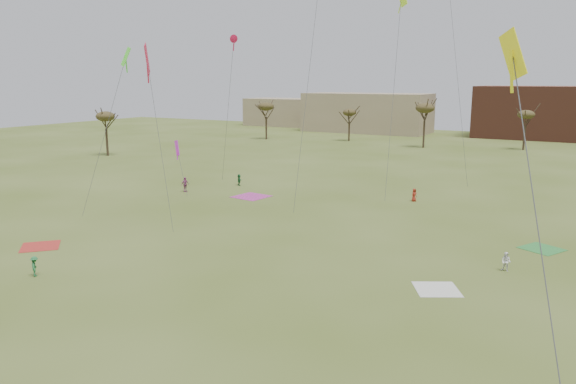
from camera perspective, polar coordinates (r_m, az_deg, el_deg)
The scene contains 14 objects.
ground at distance 31.89m, azimuth -11.07°, elevation -13.54°, with size 260.00×260.00×0.00m, color #415219.
flyer_near_center at distance 42.39m, azimuth -24.68°, elevation -6.99°, with size 0.91×0.53×1.41m, color #246D39.
spectator_mid_d at distance 68.29m, azimuth -10.58°, elevation 0.77°, with size 1.06×0.44×1.80m, color #A2437E.
spectator_mid_e at distance 42.43m, azimuth 21.59°, elevation -6.72°, with size 0.68×0.53×1.40m, color white.
flyer_far_a at distance 71.50m, azimuth -5.07°, elevation 1.26°, with size 1.37×0.44×1.47m, color #226636.
flyer_far_b at distance 63.48m, azimuth 12.90°, elevation -0.30°, with size 0.71×0.46×1.45m, color maroon.
blanket_red at distance 49.75m, azimuth -24.20°, elevation -5.14°, with size 2.92×2.92×0.03m, color red.
blanket_cream at distance 37.72m, azimuth 15.11°, elevation -9.69°, with size 2.75×2.75×0.03m, color white.
blanket_plum at distance 64.62m, azimuth -3.82°, elevation -0.48°, with size 3.68×3.68×0.03m, color #B83891.
blanket_olive at distance 49.22m, azimuth 24.73°, elevation -5.36°, with size 2.80×2.80×0.03m, color #318739.
tree_line at distance 103.35m, azimuth 17.50°, elevation 7.48°, with size 117.44×49.32×8.91m.
building_tan at distance 147.25m, azimuth 8.16°, elevation 8.11°, with size 32.00×14.00×10.00m, color #937F60.
building_brick at distance 142.55m, azimuth 24.19°, elevation 7.53°, with size 26.00×16.00×12.00m, color brown.
building_tan_west at distance 166.78m, azimuth -0.66°, elevation 8.27°, with size 20.00×12.00×8.00m, color #937F60.
Camera 1 is at (19.22, -21.65, 13.38)m, focal length 34.43 mm.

